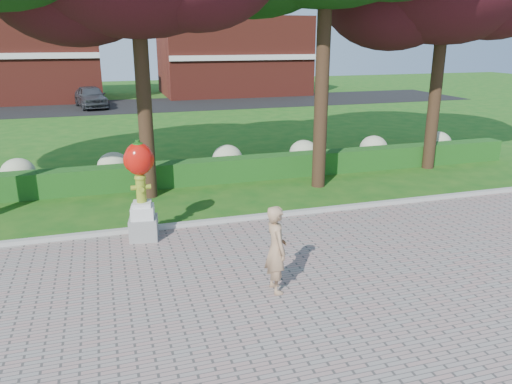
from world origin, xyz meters
TOP-DOWN VIEW (x-y plane):
  - ground at (0.00, 0.00)m, footprint 100.00×100.00m
  - curb at (0.00, 3.00)m, footprint 40.00×0.18m
  - lawn_hedge at (0.00, 7.00)m, footprint 24.00×0.70m
  - hydrangea_row at (0.57, 8.00)m, footprint 20.10×1.10m
  - street at (0.00, 28.00)m, footprint 50.00×8.00m
  - building_left at (-10.00, 34.00)m, footprint 14.00×8.00m
  - building_right at (8.00, 34.00)m, footprint 12.00×8.00m
  - hydrant_sculpture at (-2.50, 2.50)m, footprint 0.76×0.76m
  - woman at (-0.27, -0.95)m, footprint 0.43×0.65m
  - parked_car at (-3.85, 27.89)m, footprint 2.58×4.73m

SIDE VIEW (x-z plane):
  - ground at x=0.00m, z-range 0.00..0.00m
  - street at x=0.00m, z-range 0.00..0.02m
  - curb at x=0.00m, z-range 0.00..0.15m
  - lawn_hedge at x=0.00m, z-range 0.00..0.80m
  - hydrangea_row at x=0.57m, z-range 0.06..1.04m
  - parked_car at x=-3.85m, z-range 0.02..1.54m
  - woman at x=-0.27m, z-range 0.04..1.79m
  - hydrant_sculpture at x=-2.50m, z-range 0.11..2.58m
  - building_right at x=8.00m, z-range 0.00..6.40m
  - building_left at x=-10.00m, z-range 0.00..7.00m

